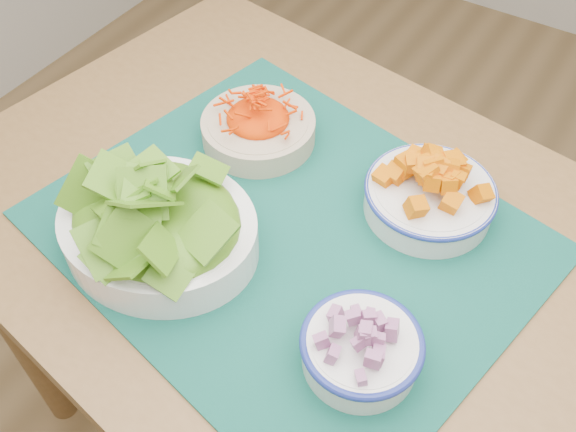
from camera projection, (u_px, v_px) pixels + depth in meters
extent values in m
cube|color=brown|center=(316.00, 242.00, 0.87)|extent=(1.18, 0.88, 0.04)
cylinder|color=brown|center=(16.00, 327.00, 1.22)|extent=(0.06, 0.06, 0.71)
cylinder|color=brown|center=(237.00, 162.00, 1.51)|extent=(0.06, 0.06, 0.71)
cube|color=#06342D|center=(288.00, 232.00, 0.86)|extent=(0.70, 0.61, 0.00)
cylinder|color=#C0AE8F|center=(258.00, 130.00, 0.96)|extent=(0.22, 0.22, 0.04)
ellipsoid|color=#F23D00|center=(258.00, 112.00, 0.93)|extent=(0.15, 0.15, 0.03)
cylinder|color=silver|center=(429.00, 199.00, 0.86)|extent=(0.21, 0.21, 0.04)
torus|color=navy|center=(431.00, 190.00, 0.85)|extent=(0.18, 0.18, 0.01)
ellipsoid|color=#DD6F00|center=(435.00, 175.00, 0.83)|extent=(0.15, 0.15, 0.05)
ellipsoid|color=#2F670D|center=(153.00, 203.00, 0.78)|extent=(0.23, 0.19, 0.06)
cylinder|color=white|center=(361.00, 351.00, 0.71)|extent=(0.15, 0.15, 0.05)
torus|color=navy|center=(362.00, 342.00, 0.70)|extent=(0.14, 0.14, 0.01)
ellipsoid|color=#6F0B4D|center=(363.00, 335.00, 0.69)|extent=(0.12, 0.12, 0.02)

